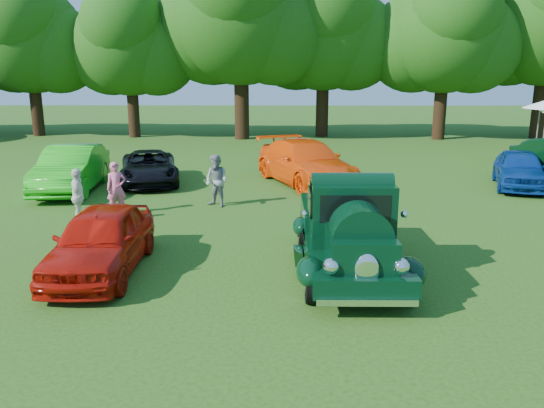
{
  "coord_description": "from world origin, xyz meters",
  "views": [
    {
      "loc": [
        -0.06,
        -9.97,
        3.85
      ],
      "look_at": [
        -0.16,
        1.28,
        1.1
      ],
      "focal_mm": 35.0,
      "sensor_mm": 36.0,
      "label": 1
    }
  ],
  "objects_px": {
    "spectator_pink": "(116,188)",
    "spectator_white": "(78,197)",
    "hero_pickup": "(349,232)",
    "red_convertible": "(101,240)",
    "back_car_lime": "(71,169)",
    "back_car_black": "(149,167)",
    "back_car_orange": "(306,163)",
    "spectator_grey": "(216,181)",
    "back_car_blue": "(520,169)"
  },
  "relations": [
    {
      "from": "spectator_grey",
      "to": "back_car_lime",
      "type": "bearing_deg",
      "value": -167.69
    },
    {
      "from": "back_car_lime",
      "to": "spectator_grey",
      "type": "relative_size",
      "value": 2.96
    },
    {
      "from": "red_convertible",
      "to": "spectator_white",
      "type": "distance_m",
      "value": 3.81
    },
    {
      "from": "spectator_pink",
      "to": "back_car_black",
      "type": "bearing_deg",
      "value": 66.35
    },
    {
      "from": "back_car_orange",
      "to": "spectator_pink",
      "type": "distance_m",
      "value": 7.05
    },
    {
      "from": "back_car_black",
      "to": "back_car_blue",
      "type": "distance_m",
      "value": 13.12
    },
    {
      "from": "spectator_grey",
      "to": "back_car_blue",
      "type": "bearing_deg",
      "value": 50.63
    },
    {
      "from": "back_car_black",
      "to": "spectator_pink",
      "type": "xyz_separation_m",
      "value": [
        0.12,
        -4.41,
        0.16
      ]
    },
    {
      "from": "back_car_black",
      "to": "back_car_blue",
      "type": "relative_size",
      "value": 1.09
    },
    {
      "from": "red_convertible",
      "to": "back_car_orange",
      "type": "xyz_separation_m",
      "value": [
        4.54,
        8.85,
        0.12
      ]
    },
    {
      "from": "back_car_black",
      "to": "back_car_orange",
      "type": "xyz_separation_m",
      "value": [
        5.68,
        -0.07,
        0.19
      ]
    },
    {
      "from": "back_car_lime",
      "to": "back_car_black",
      "type": "xyz_separation_m",
      "value": [
        2.31,
        1.32,
        -0.17
      ]
    },
    {
      "from": "hero_pickup",
      "to": "back_car_orange",
      "type": "height_order",
      "value": "hero_pickup"
    },
    {
      "from": "hero_pickup",
      "to": "back_car_orange",
      "type": "bearing_deg",
      "value": 92.58
    },
    {
      "from": "back_car_blue",
      "to": "back_car_orange",
      "type": "bearing_deg",
      "value": -166.67
    },
    {
      "from": "back_car_black",
      "to": "back_car_blue",
      "type": "bearing_deg",
      "value": -16.97
    },
    {
      "from": "red_convertible",
      "to": "hero_pickup",
      "type": "bearing_deg",
      "value": 0.6
    },
    {
      "from": "spectator_grey",
      "to": "hero_pickup",
      "type": "bearing_deg",
      "value": -23.52
    },
    {
      "from": "red_convertible",
      "to": "spectator_grey",
      "type": "relative_size",
      "value": 2.46
    },
    {
      "from": "spectator_pink",
      "to": "back_car_blue",
      "type": "bearing_deg",
      "value": -9.06
    },
    {
      "from": "back_car_blue",
      "to": "spectator_pink",
      "type": "distance_m",
      "value": 13.52
    },
    {
      "from": "red_convertible",
      "to": "spectator_grey",
      "type": "bearing_deg",
      "value": 71.74
    },
    {
      "from": "back_car_blue",
      "to": "spectator_grey",
      "type": "height_order",
      "value": "spectator_grey"
    },
    {
      "from": "spectator_pink",
      "to": "spectator_grey",
      "type": "relative_size",
      "value": 0.95
    },
    {
      "from": "back_car_black",
      "to": "spectator_grey",
      "type": "distance_m",
      "value": 4.5
    },
    {
      "from": "back_car_lime",
      "to": "spectator_white",
      "type": "distance_m",
      "value": 4.54
    },
    {
      "from": "back_car_orange",
      "to": "red_convertible",
      "type": "bearing_deg",
      "value": -139.6
    },
    {
      "from": "red_convertible",
      "to": "back_car_lime",
      "type": "height_order",
      "value": "back_car_lime"
    },
    {
      "from": "spectator_pink",
      "to": "spectator_white",
      "type": "relative_size",
      "value": 0.99
    },
    {
      "from": "hero_pickup",
      "to": "spectator_grey",
      "type": "xyz_separation_m",
      "value": [
        -3.23,
        5.3,
        -0.02
      ]
    },
    {
      "from": "red_convertible",
      "to": "back_car_orange",
      "type": "height_order",
      "value": "back_car_orange"
    },
    {
      "from": "back_car_orange",
      "to": "spectator_grey",
      "type": "relative_size",
      "value": 3.43
    },
    {
      "from": "back_car_black",
      "to": "spectator_white",
      "type": "xyz_separation_m",
      "value": [
        -0.56,
        -5.51,
        0.16
      ]
    },
    {
      "from": "red_convertible",
      "to": "spectator_pink",
      "type": "relative_size",
      "value": 2.57
    },
    {
      "from": "back_car_black",
      "to": "hero_pickup",
      "type": "bearing_deg",
      "value": -69.55
    },
    {
      "from": "back_car_lime",
      "to": "back_car_orange",
      "type": "xyz_separation_m",
      "value": [
        7.99,
        1.25,
        0.02
      ]
    },
    {
      "from": "spectator_grey",
      "to": "spectator_white",
      "type": "xyz_separation_m",
      "value": [
        -3.4,
        -2.02,
        -0.03
      ]
    },
    {
      "from": "back_car_orange",
      "to": "spectator_white",
      "type": "height_order",
      "value": "back_car_orange"
    },
    {
      "from": "spectator_white",
      "to": "hero_pickup",
      "type": "bearing_deg",
      "value": -132.82
    },
    {
      "from": "hero_pickup",
      "to": "back_car_orange",
      "type": "distance_m",
      "value": 8.73
    },
    {
      "from": "back_car_lime",
      "to": "spectator_pink",
      "type": "xyz_separation_m",
      "value": [
        2.44,
        -3.09,
        -0.02
      ]
    },
    {
      "from": "back_car_blue",
      "to": "spectator_pink",
      "type": "bearing_deg",
      "value": -146.09
    },
    {
      "from": "spectator_pink",
      "to": "spectator_white",
      "type": "distance_m",
      "value": 1.29
    },
    {
      "from": "back_car_lime",
      "to": "spectator_pink",
      "type": "distance_m",
      "value": 3.93
    },
    {
      "from": "back_car_lime",
      "to": "spectator_white",
      "type": "relative_size",
      "value": 3.08
    },
    {
      "from": "red_convertible",
      "to": "spectator_pink",
      "type": "bearing_deg",
      "value": 101.85
    },
    {
      "from": "hero_pickup",
      "to": "spectator_pink",
      "type": "bearing_deg",
      "value": 143.65
    },
    {
      "from": "spectator_white",
      "to": "back_car_orange",
      "type": "bearing_deg",
      "value": -65.4
    },
    {
      "from": "back_car_blue",
      "to": "spectator_white",
      "type": "distance_m",
      "value": 14.51
    },
    {
      "from": "hero_pickup",
      "to": "spectator_grey",
      "type": "relative_size",
      "value": 3.04
    }
  ]
}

